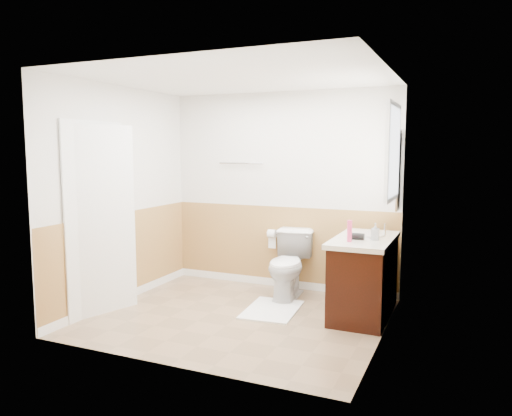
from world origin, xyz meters
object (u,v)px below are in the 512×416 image
at_px(vanity_cabinet, 364,279).
at_px(soap_dispenser, 375,232).
at_px(toilet, 289,265).
at_px(lotion_bottle, 350,231).
at_px(bath_mat, 272,310).

bearing_deg(vanity_cabinet, soap_dispenser, -38.30).
distance_m(vanity_cabinet, soap_dispenser, 0.56).
distance_m(toilet, soap_dispenser, 1.26).
bearing_deg(soap_dispenser, lotion_bottle, -136.69).
xyz_separation_m(vanity_cabinet, soap_dispenser, (0.12, -0.09, 0.54)).
bearing_deg(vanity_cabinet, lotion_bottle, -108.31).
height_order(bath_mat, lotion_bottle, lotion_bottle).
relative_size(vanity_cabinet, lotion_bottle, 5.00).
distance_m(toilet, lotion_bottle, 1.18).
height_order(toilet, soap_dispenser, soap_dispenser).
bearing_deg(toilet, soap_dispenser, -24.21).
bearing_deg(vanity_cabinet, bath_mat, -165.35).
bearing_deg(soap_dispenser, toilet, 160.67).
distance_m(bath_mat, lotion_bottle, 1.28).
xyz_separation_m(toilet, vanity_cabinet, (0.96, -0.28, -0.00)).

